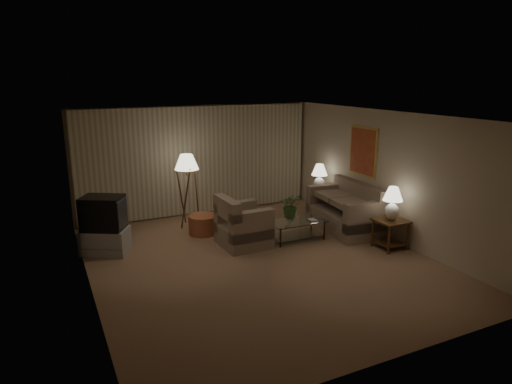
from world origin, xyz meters
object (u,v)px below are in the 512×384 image
side_table_far (319,199)px  table_lamp_near (393,201)px  table_lamp_far (319,175)px  tv_cabinet (105,241)px  ottoman (203,224)px  side_table_near (390,229)px  armchair (244,226)px  sofa (344,212)px  floor_lamp (188,189)px  vase (291,218)px  coffee_table (297,227)px  crt_tv (103,213)px

side_table_far → table_lamp_near: bearing=-90.0°
table_lamp_far → tv_cabinet: 5.27m
tv_cabinet → ottoman: tv_cabinet is taller
side_table_near → table_lamp_near: (-0.00, 0.00, 0.58)m
armchair → table_lamp_far: bearing=-67.1°
sofa → armchair: 2.43m
floor_lamp → ottoman: 0.95m
side_table_far → table_lamp_far: table_lamp_far is taller
table_lamp_near → tv_cabinet: 5.70m
side_table_far → floor_lamp: (-3.22, 0.54, 0.49)m
side_table_near → side_table_far: (-0.00, 2.60, -0.03)m
sofa → tv_cabinet: sofa is taller
side_table_near → tv_cabinet: 5.65m
table_lamp_far → armchair: bearing=-155.8°
table_lamp_far → vase: table_lamp_far is taller
ottoman → vase: size_ratio=3.80×
armchair → table_lamp_far: 2.89m
armchair → coffee_table: bearing=-100.8°
armchair → side_table_far: 2.83m
table_lamp_near → crt_tv: bearing=157.0°
ottoman → vase: 1.97m
coffee_table → vase: (-0.15, -0.00, 0.22)m
floor_lamp → vase: 2.53m
coffee_table → ottoman: size_ratio=1.90×
table_lamp_far → coffee_table: bearing=-136.7°
side_table_near → side_table_far: size_ratio=1.00×
side_table_far → tv_cabinet: size_ratio=0.58×
table_lamp_near → coffee_table: (-1.43, 1.25, -0.72)m
coffee_table → ottoman: bearing=143.7°
sofa → coffee_table: sofa is taller
coffee_table → vase: size_ratio=7.23×
floor_lamp → side_table_far: bearing=-9.5°
side_table_far → table_lamp_near: size_ratio=0.89×
sofa → table_lamp_far: (0.15, 1.25, 0.58)m
sofa → vase: bearing=-80.4°
coffee_table → side_table_far: bearing=43.3°
armchair → tv_cabinet: 2.73m
table_lamp_near → table_lamp_far: 2.60m
side_table_far → coffee_table: (-1.43, -1.35, -0.11)m
sofa → floor_lamp: floor_lamp is taller
armchair → tv_cabinet: bearing=72.5°
side_table_near → floor_lamp: size_ratio=0.36×
ottoman → side_table_near: bearing=-38.6°
armchair → table_lamp_far: table_lamp_far is taller
armchair → crt_tv: 2.76m
armchair → side_table_far: (2.58, 1.16, -0.02)m
crt_tv → floor_lamp: floor_lamp is taller
coffee_table → tv_cabinet: size_ratio=1.17×
side_table_near → ottoman: size_ratio=0.95×
sofa → ottoman: sofa is taller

